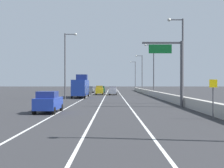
{
  "coord_description": "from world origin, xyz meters",
  "views": [
    {
      "loc": [
        -0.55,
        -3.33,
        2.72
      ],
      "look_at": [
        -0.3,
        53.19,
        2.55
      ],
      "focal_mm": 44.61,
      "sensor_mm": 36.0,
      "label": 1
    }
  ],
  "objects_px": {
    "speed_advisory_sign": "(212,96)",
    "lamp_post_left_mid": "(65,62)",
    "lamp_post_right_fifth": "(133,74)",
    "box_truck": "(80,87)",
    "lamp_post_right_fourth": "(140,71)",
    "car_green_4": "(100,90)",
    "car_silver_1": "(112,91)",
    "car_blue_2": "(47,102)",
    "car_gray_0": "(89,90)",
    "lamp_post_right_second": "(180,55)",
    "overhead_sign_gantry": "(174,66)",
    "car_yellow_3": "(98,90)",
    "lamp_post_right_third": "(151,66)"
  },
  "relations": [
    {
      "from": "lamp_post_right_fifth",
      "to": "box_truck",
      "type": "xyz_separation_m",
      "value": [
        -14.82,
        -56.1,
        -4.37
      ]
    },
    {
      "from": "car_green_4",
      "to": "car_silver_1",
      "type": "bearing_deg",
      "value": -75.49
    },
    {
      "from": "car_blue_2",
      "to": "lamp_post_right_fifth",
      "type": "bearing_deg",
      "value": 79.95
    },
    {
      "from": "lamp_post_right_fifth",
      "to": "car_gray_0",
      "type": "distance_m",
      "value": 35.53
    },
    {
      "from": "lamp_post_right_fourth",
      "to": "box_truck",
      "type": "relative_size",
      "value": 1.13
    },
    {
      "from": "lamp_post_right_fourth",
      "to": "car_green_4",
      "type": "relative_size",
      "value": 2.65
    },
    {
      "from": "speed_advisory_sign",
      "to": "car_blue_2",
      "type": "bearing_deg",
      "value": 161.13
    },
    {
      "from": "lamp_post_right_fifth",
      "to": "box_truck",
      "type": "height_order",
      "value": "lamp_post_right_fifth"
    },
    {
      "from": "lamp_post_left_mid",
      "to": "lamp_post_right_fourth",
      "type": "bearing_deg",
      "value": 65.89
    },
    {
      "from": "overhead_sign_gantry",
      "to": "lamp_post_left_mid",
      "type": "distance_m",
      "value": 21.83
    },
    {
      "from": "lamp_post_right_fifth",
      "to": "car_green_4",
      "type": "distance_m",
      "value": 34.62
    },
    {
      "from": "overhead_sign_gantry",
      "to": "car_blue_2",
      "type": "xyz_separation_m",
      "value": [
        -13.04,
        -6.0,
        -3.74
      ]
    },
    {
      "from": "car_silver_1",
      "to": "car_blue_2",
      "type": "bearing_deg",
      "value": -98.84
    },
    {
      "from": "car_yellow_3",
      "to": "lamp_post_right_third",
      "type": "bearing_deg",
      "value": -22.28
    },
    {
      "from": "speed_advisory_sign",
      "to": "lamp_post_right_fourth",
      "type": "distance_m",
      "value": 63.99
    },
    {
      "from": "speed_advisory_sign",
      "to": "car_gray_0",
      "type": "bearing_deg",
      "value": 103.69
    },
    {
      "from": "car_yellow_3",
      "to": "car_green_4",
      "type": "xyz_separation_m",
      "value": [
        0.03,
        11.29,
        -0.1
      ]
    },
    {
      "from": "lamp_post_right_second",
      "to": "car_gray_0",
      "type": "relative_size",
      "value": 2.37
    },
    {
      "from": "lamp_post_right_fifth",
      "to": "car_silver_1",
      "type": "distance_m",
      "value": 45.4
    },
    {
      "from": "car_gray_0",
      "to": "car_blue_2",
      "type": "relative_size",
      "value": 1.14
    },
    {
      "from": "car_gray_0",
      "to": "car_yellow_3",
      "type": "xyz_separation_m",
      "value": [
        3.1,
        -11.61,
        0.13
      ]
    },
    {
      "from": "lamp_post_right_third",
      "to": "car_yellow_3",
      "type": "relative_size",
      "value": 2.56
    },
    {
      "from": "car_blue_2",
      "to": "lamp_post_right_fourth",
      "type": "bearing_deg",
      "value": 75.95
    },
    {
      "from": "speed_advisory_sign",
      "to": "lamp_post_left_mid",
      "type": "relative_size",
      "value": 0.27
    },
    {
      "from": "lamp_post_right_fifth",
      "to": "car_silver_1",
      "type": "relative_size",
      "value": 2.35
    },
    {
      "from": "lamp_post_right_second",
      "to": "lamp_post_left_mid",
      "type": "distance_m",
      "value": 20.03
    },
    {
      "from": "speed_advisory_sign",
      "to": "car_gray_0",
      "type": "xyz_separation_m",
      "value": [
        -13.68,
        56.16,
        -0.83
      ]
    },
    {
      "from": "lamp_post_right_fifth",
      "to": "car_gray_0",
      "type": "height_order",
      "value": "lamp_post_right_fifth"
    },
    {
      "from": "car_green_4",
      "to": "car_gray_0",
      "type": "bearing_deg",
      "value": 174.16
    },
    {
      "from": "car_silver_1",
      "to": "car_green_4",
      "type": "height_order",
      "value": "car_silver_1"
    },
    {
      "from": "speed_advisory_sign",
      "to": "car_gray_0",
      "type": "height_order",
      "value": "speed_advisory_sign"
    },
    {
      "from": "lamp_post_left_mid",
      "to": "box_truck",
      "type": "distance_m",
      "value": 7.2
    },
    {
      "from": "lamp_post_right_second",
      "to": "speed_advisory_sign",
      "type": "bearing_deg",
      "value": -95.3
    },
    {
      "from": "speed_advisory_sign",
      "to": "car_green_4",
      "type": "bearing_deg",
      "value": 100.7
    },
    {
      "from": "car_gray_0",
      "to": "car_yellow_3",
      "type": "bearing_deg",
      "value": -75.06
    },
    {
      "from": "lamp_post_right_third",
      "to": "car_yellow_3",
      "type": "bearing_deg",
      "value": 157.72
    },
    {
      "from": "car_green_4",
      "to": "lamp_post_right_third",
      "type": "bearing_deg",
      "value": -53.83
    },
    {
      "from": "car_green_4",
      "to": "speed_advisory_sign",
      "type": "bearing_deg",
      "value": -79.3
    },
    {
      "from": "lamp_post_left_mid",
      "to": "car_yellow_3",
      "type": "distance_m",
      "value": 19.51
    },
    {
      "from": "lamp_post_right_fourth",
      "to": "car_blue_2",
      "type": "distance_m",
      "value": 61.27
    },
    {
      "from": "lamp_post_right_second",
      "to": "car_green_4",
      "type": "relative_size",
      "value": 2.65
    },
    {
      "from": "lamp_post_right_fifth",
      "to": "car_yellow_3",
      "type": "distance_m",
      "value": 45.28
    },
    {
      "from": "lamp_post_left_mid",
      "to": "speed_advisory_sign",
      "type": "bearing_deg",
      "value": -59.75
    },
    {
      "from": "car_gray_0",
      "to": "car_blue_2",
      "type": "distance_m",
      "value": 51.55
    },
    {
      "from": "lamp_post_right_second",
      "to": "lamp_post_right_fifth",
      "type": "xyz_separation_m",
      "value": [
        -0.17,
        72.33,
        0.0
      ]
    },
    {
      "from": "speed_advisory_sign",
      "to": "lamp_post_right_third",
      "type": "relative_size",
      "value": 0.27
    },
    {
      "from": "overhead_sign_gantry",
      "to": "lamp_post_right_third",
      "type": "distance_m",
      "value": 29.19
    },
    {
      "from": "lamp_post_right_fifth",
      "to": "lamp_post_left_mid",
      "type": "distance_m",
      "value": 63.73
    },
    {
      "from": "lamp_post_right_fourth",
      "to": "car_yellow_3",
      "type": "height_order",
      "value": "lamp_post_right_fourth"
    },
    {
      "from": "car_blue_2",
      "to": "car_silver_1",
      "type": "bearing_deg",
      "value": 81.16
    }
  ]
}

